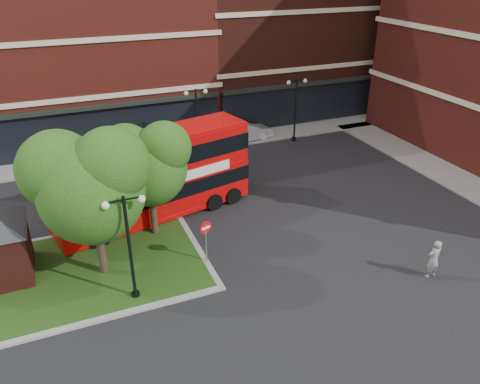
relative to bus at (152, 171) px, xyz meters
name	(u,v)px	position (x,y,z in m)	size (l,w,h in m)	color
ground	(253,271)	(2.99, -6.89, -2.80)	(120.00, 120.00, 0.00)	black
pavement_far	(165,149)	(2.99, 9.61, -2.74)	(44.00, 3.00, 0.12)	slate
pavement_side	(480,191)	(19.49, -4.89, -2.74)	(3.00, 28.00, 0.12)	slate
terrace_far_left	(32,46)	(-5.01, 17.11, 4.20)	(26.00, 12.00, 14.00)	maroon
terrace_far_right	(287,19)	(16.99, 17.11, 5.20)	(18.00, 12.00, 16.00)	#471911
traffic_island	(70,274)	(-5.01, -3.89, -2.73)	(12.60, 7.60, 0.15)	gray
tree_island_west	(87,181)	(-3.61, -4.31, 2.00)	(5.40, 4.71, 7.21)	#2D2116
tree_island_east	(147,161)	(-0.59, -1.83, 1.45)	(4.46, 3.90, 6.29)	#2D2116
lamp_island	(129,244)	(-2.51, -6.69, 0.03)	(1.72, 0.36, 5.00)	black
lamp_far_left	(197,119)	(4.99, 7.61, 0.03)	(1.72, 0.36, 5.00)	black
lamp_far_right	(296,106)	(12.99, 7.61, 0.03)	(1.72, 0.36, 5.00)	black
bus	(152,171)	(0.00, 0.00, 0.00)	(11.45, 5.05, 4.26)	#BA0707
woman	(434,259)	(10.42, -10.39, -1.83)	(0.71, 0.46, 1.94)	gray
car_silver	(117,158)	(-0.88, 7.61, -2.06)	(1.75, 4.35, 1.48)	#A8ABAF
car_white	(246,132)	(9.46, 9.11, -2.07)	(1.54, 4.41, 1.45)	silver
no_entry_sign	(206,234)	(1.19, -5.39, -1.15)	(0.63, 0.22, 2.30)	slate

